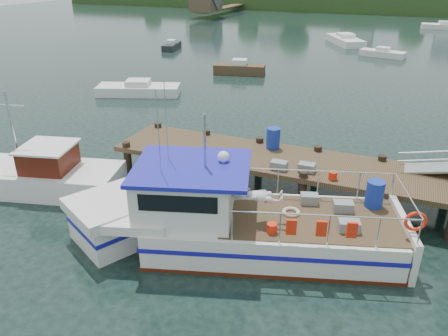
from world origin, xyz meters
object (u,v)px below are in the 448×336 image
at_px(work_boat, 32,175).
at_px(moored_rowboat, 239,68).
at_px(moored_b, 383,53).
at_px(moored_e, 172,46).
at_px(moored_d, 345,40).
at_px(moored_a, 139,89).
at_px(moored_far, 445,26).
at_px(lobster_boat, 230,220).
at_px(dock, 445,161).

xyz_separation_m(work_boat, moored_rowboat, (0.49, 22.47, -0.19)).
bearing_deg(moored_b, moored_e, 170.23).
bearing_deg(moored_e, moored_d, 10.01).
distance_m(moored_a, moored_d, 29.41).
height_order(moored_far, moored_a, moored_a).
bearing_deg(work_boat, moored_rowboat, 74.30).
bearing_deg(moored_e, lobster_boat, -81.29).
bearing_deg(lobster_boat, moored_far, 64.62).
bearing_deg(work_boat, moored_a, 90.94).
xyz_separation_m(work_boat, moored_e, (-10.35, 30.61, -0.27)).
xyz_separation_m(lobster_boat, moored_far, (8.72, 60.37, -0.57)).
height_order(dock, moored_a, dock).
bearing_deg(moored_far, work_boat, -126.23).
distance_m(lobster_boat, moored_rowboat, 24.60).
height_order(moored_rowboat, moored_d, moored_rowboat).
height_order(moored_a, moored_e, moored_a).
distance_m(work_boat, moored_e, 32.31).
distance_m(dock, moored_e, 36.95).
height_order(dock, moored_rowboat, dock).
height_order(work_boat, moored_b, work_boat).
bearing_deg(moored_far, dock, -112.50).
relative_size(dock, moored_d, 2.32).
distance_m(moored_far, moored_b, 25.73).
bearing_deg(moored_e, moored_far, 23.40).
bearing_deg(work_boat, dock, -0.42).
bearing_deg(moored_a, dock, -28.76).
distance_m(moored_far, moored_e, 40.31).
bearing_deg(dock, moored_a, 151.81).
relative_size(dock, moored_far, 2.64).
bearing_deg(dock, moored_b, 97.32).
xyz_separation_m(dock, lobster_boat, (-6.13, -4.40, -1.28)).
xyz_separation_m(lobster_boat, moored_a, (-12.62, 14.45, -0.57)).
xyz_separation_m(moored_rowboat, moored_d, (5.88, 18.92, -0.02)).
relative_size(moored_rowboat, moored_d, 0.61).
height_order(lobster_boat, moored_a, lobster_boat).
bearing_deg(moored_far, moored_d, -141.24).
bearing_deg(dock, moored_far, 87.34).
distance_m(work_boat, moored_b, 36.52).
relative_size(work_boat, moored_rowboat, 1.76).
distance_m(moored_rowboat, moored_e, 13.55).
distance_m(moored_far, moored_d, 21.46).
bearing_deg(lobster_boat, moored_b, 69.40).
bearing_deg(moored_a, moored_d, 69.22).
xyz_separation_m(dock, moored_a, (-18.75, 10.05, -1.85)).
relative_size(moored_b, moored_d, 0.63).
relative_size(moored_far, moored_d, 0.88).
relative_size(dock, lobster_boat, 1.52).
relative_size(moored_a, moored_b, 1.33).
bearing_deg(dock, moored_rowboat, 127.67).
bearing_deg(moored_a, moored_rowboat, 63.17).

